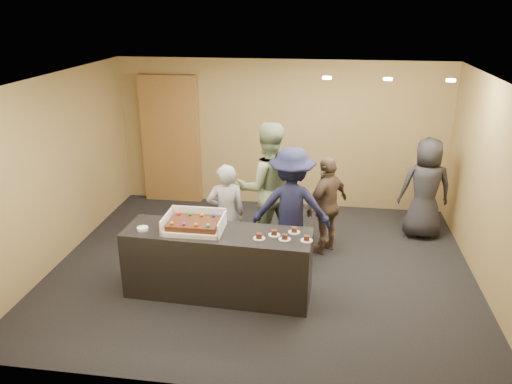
{
  "coord_description": "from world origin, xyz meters",
  "views": [
    {
      "loc": [
        0.83,
        -6.37,
        3.62
      ],
      "look_at": [
        -0.09,
        0.0,
        1.17
      ],
      "focal_mm": 35.0,
      "sensor_mm": 36.0,
      "label": 1
    }
  ],
  "objects_px": {
    "storage_cabinet": "(171,140)",
    "person_server_grey": "(226,215)",
    "serving_counter": "(218,263)",
    "plate_stack": "(143,229)",
    "person_dark_suit": "(425,188)",
    "sheet_cake": "(194,223)",
    "person_sage_man": "(267,187)",
    "cake_box": "(195,226)",
    "person_navy_man": "(291,207)",
    "person_brown_extra": "(327,205)"
  },
  "relations": [
    {
      "from": "storage_cabinet",
      "to": "person_server_grey",
      "type": "relative_size",
      "value": 1.58
    },
    {
      "from": "serving_counter",
      "to": "storage_cabinet",
      "type": "distance_m",
      "value": 3.64
    },
    {
      "from": "plate_stack",
      "to": "person_dark_suit",
      "type": "xyz_separation_m",
      "value": [
        3.88,
        2.29,
        -0.09
      ]
    },
    {
      "from": "plate_stack",
      "to": "person_server_grey",
      "type": "distance_m",
      "value": 1.31
    },
    {
      "from": "sheet_cake",
      "to": "person_server_grey",
      "type": "bearing_deg",
      "value": 74.65
    },
    {
      "from": "sheet_cake",
      "to": "serving_counter",
      "type": "bearing_deg",
      "value": 0.0
    },
    {
      "from": "storage_cabinet",
      "to": "person_sage_man",
      "type": "relative_size",
      "value": 1.2
    },
    {
      "from": "cake_box",
      "to": "sheet_cake",
      "type": "distance_m",
      "value": 0.06
    },
    {
      "from": "cake_box",
      "to": "person_navy_man",
      "type": "xyz_separation_m",
      "value": [
        1.16,
        0.96,
        -0.07
      ]
    },
    {
      "from": "sheet_cake",
      "to": "plate_stack",
      "type": "bearing_deg",
      "value": -172.71
    },
    {
      "from": "serving_counter",
      "to": "person_server_grey",
      "type": "distance_m",
      "value": 0.92
    },
    {
      "from": "serving_counter",
      "to": "person_server_grey",
      "type": "relative_size",
      "value": 1.58
    },
    {
      "from": "person_server_grey",
      "to": "person_sage_man",
      "type": "bearing_deg",
      "value": -152.18
    },
    {
      "from": "storage_cabinet",
      "to": "sheet_cake",
      "type": "distance_m",
      "value": 3.44
    },
    {
      "from": "person_brown_extra",
      "to": "person_dark_suit",
      "type": "bearing_deg",
      "value": 153.44
    },
    {
      "from": "storage_cabinet",
      "to": "person_server_grey",
      "type": "bearing_deg",
      "value": -56.83
    },
    {
      "from": "cake_box",
      "to": "person_brown_extra",
      "type": "height_order",
      "value": "person_brown_extra"
    },
    {
      "from": "person_sage_man",
      "to": "serving_counter",
      "type": "bearing_deg",
      "value": 51.56
    },
    {
      "from": "sheet_cake",
      "to": "person_brown_extra",
      "type": "relative_size",
      "value": 0.42
    },
    {
      "from": "person_dark_suit",
      "to": "serving_counter",
      "type": "bearing_deg",
      "value": 32.96
    },
    {
      "from": "plate_stack",
      "to": "person_navy_man",
      "type": "xyz_separation_m",
      "value": [
        1.82,
        1.07,
        -0.04
      ]
    },
    {
      "from": "serving_counter",
      "to": "person_server_grey",
      "type": "xyz_separation_m",
      "value": [
        -0.06,
        0.86,
        0.31
      ]
    },
    {
      "from": "person_server_grey",
      "to": "person_dark_suit",
      "type": "relative_size",
      "value": 0.92
    },
    {
      "from": "person_dark_suit",
      "to": "person_sage_man",
      "type": "bearing_deg",
      "value": 13.81
    },
    {
      "from": "sheet_cake",
      "to": "person_dark_suit",
      "type": "distance_m",
      "value": 3.91
    },
    {
      "from": "person_sage_man",
      "to": "storage_cabinet",
      "type": "bearing_deg",
      "value": -61.13
    },
    {
      "from": "person_navy_man",
      "to": "person_brown_extra",
      "type": "bearing_deg",
      "value": -141.75
    },
    {
      "from": "storage_cabinet",
      "to": "plate_stack",
      "type": "bearing_deg",
      "value": -79.14
    },
    {
      "from": "sheet_cake",
      "to": "person_brown_extra",
      "type": "height_order",
      "value": "person_brown_extra"
    },
    {
      "from": "serving_counter",
      "to": "person_navy_man",
      "type": "distance_m",
      "value": 1.38
    },
    {
      "from": "serving_counter",
      "to": "cake_box",
      "type": "height_order",
      "value": "cake_box"
    },
    {
      "from": "serving_counter",
      "to": "person_dark_suit",
      "type": "xyz_separation_m",
      "value": [
        2.93,
        2.2,
        0.38
      ]
    },
    {
      "from": "sheet_cake",
      "to": "person_dark_suit",
      "type": "xyz_separation_m",
      "value": [
        3.22,
        2.2,
        -0.17
      ]
    },
    {
      "from": "storage_cabinet",
      "to": "person_sage_man",
      "type": "distance_m",
      "value": 2.72
    },
    {
      "from": "serving_counter",
      "to": "plate_stack",
      "type": "height_order",
      "value": "plate_stack"
    },
    {
      "from": "person_sage_man",
      "to": "person_brown_extra",
      "type": "height_order",
      "value": "person_sage_man"
    },
    {
      "from": "person_sage_man",
      "to": "person_brown_extra",
      "type": "bearing_deg",
      "value": 161.34
    },
    {
      "from": "serving_counter",
      "to": "cake_box",
      "type": "relative_size",
      "value": 3.23
    },
    {
      "from": "person_navy_man",
      "to": "person_brown_extra",
      "type": "xyz_separation_m",
      "value": [
        0.51,
        0.45,
        -0.12
      ]
    },
    {
      "from": "serving_counter",
      "to": "person_dark_suit",
      "type": "height_order",
      "value": "person_dark_suit"
    },
    {
      "from": "person_navy_man",
      "to": "person_server_grey",
      "type": "bearing_deg",
      "value": 5.06
    },
    {
      "from": "person_server_grey",
      "to": "storage_cabinet",
      "type": "bearing_deg",
      "value": -75.24
    },
    {
      "from": "cake_box",
      "to": "person_server_grey",
      "type": "bearing_deg",
      "value": 74.2
    },
    {
      "from": "serving_counter",
      "to": "plate_stack",
      "type": "xyz_separation_m",
      "value": [
        -0.95,
        -0.08,
        0.47
      ]
    },
    {
      "from": "cake_box",
      "to": "person_dark_suit",
      "type": "relative_size",
      "value": 0.45
    },
    {
      "from": "serving_counter",
      "to": "person_sage_man",
      "type": "bearing_deg",
      "value": 74.26
    },
    {
      "from": "person_navy_man",
      "to": "person_dark_suit",
      "type": "height_order",
      "value": "person_navy_man"
    },
    {
      "from": "person_brown_extra",
      "to": "storage_cabinet",
      "type": "bearing_deg",
      "value": -83.54
    },
    {
      "from": "cake_box",
      "to": "person_server_grey",
      "type": "distance_m",
      "value": 0.89
    },
    {
      "from": "sheet_cake",
      "to": "person_sage_man",
      "type": "height_order",
      "value": "person_sage_man"
    }
  ]
}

